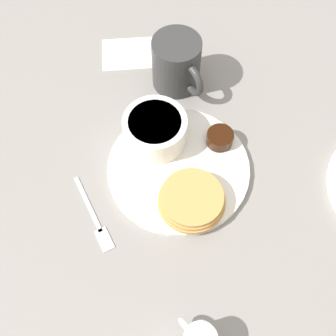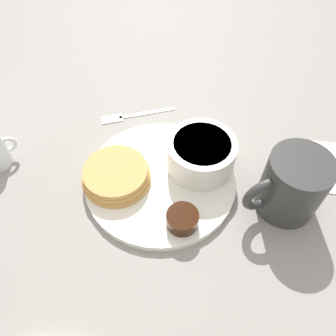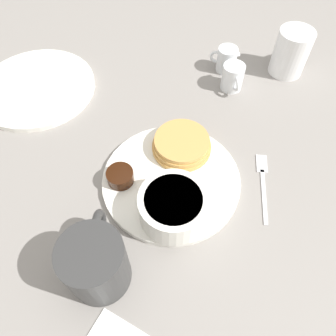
{
  "view_description": "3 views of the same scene",
  "coord_description": "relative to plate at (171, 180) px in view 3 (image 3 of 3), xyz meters",
  "views": [
    {
      "loc": [
        -0.04,
        -0.34,
        0.65
      ],
      "look_at": [
        -0.02,
        -0.02,
        0.04
      ],
      "focal_mm": 45.0,
      "sensor_mm": 36.0,
      "label": 1
    },
    {
      "loc": [
        0.31,
        0.06,
        0.45
      ],
      "look_at": [
        0.0,
        0.01,
        0.04
      ],
      "focal_mm": 35.0,
      "sensor_mm": 36.0,
      "label": 2
    },
    {
      "loc": [
        -0.15,
        0.28,
        0.51
      ],
      "look_at": [
        0.0,
        0.0,
        0.05
      ],
      "focal_mm": 35.0,
      "sensor_mm": 36.0,
      "label": 3
    }
  ],
  "objects": [
    {
      "name": "bowl",
      "position": [
        -0.04,
        0.06,
        0.04
      ],
      "size": [
        0.11,
        0.11,
        0.05
      ],
      "color": "white",
      "rests_on": "plate"
    },
    {
      "name": "creamer_pitcher_near",
      "position": [
        0.01,
        -0.28,
        0.02
      ],
      "size": [
        0.05,
        0.06,
        0.06
      ],
      "color": "white",
      "rests_on": "ground_plane"
    },
    {
      "name": "second_mug",
      "position": [
        -0.08,
        -0.4,
        0.04
      ],
      "size": [
        0.08,
        0.11,
        0.1
      ],
      "color": "white",
      "rests_on": "ground_plane"
    },
    {
      "name": "ground_plane",
      "position": [
        0.0,
        0.0,
        -0.01
      ],
      "size": [
        4.0,
        4.0,
        0.0
      ],
      "primitive_type": "plane",
      "color": "gray"
    },
    {
      "name": "far_plate",
      "position": [
        0.38,
        -0.07,
        0.0
      ],
      "size": [
        0.26,
        0.26,
        0.01
      ],
      "color": "white",
      "rests_on": "ground_plane"
    },
    {
      "name": "syrup_cup",
      "position": [
        0.08,
        0.05,
        0.02
      ],
      "size": [
        0.05,
        0.05,
        0.02
      ],
      "color": "black",
      "rests_on": "plate"
    },
    {
      "name": "butter_ramekin",
      "position": [
        -0.03,
        0.09,
        0.02
      ],
      "size": [
        0.04,
        0.04,
        0.04
      ],
      "color": "white",
      "rests_on": "plate"
    },
    {
      "name": "pancake_stack",
      "position": [
        0.02,
        -0.07,
        0.02
      ],
      "size": [
        0.11,
        0.11,
        0.03
      ],
      "color": "tan",
      "rests_on": "plate"
    },
    {
      "name": "coffee_mug",
      "position": [
        0.01,
        0.2,
        0.05
      ],
      "size": [
        0.09,
        0.12,
        0.1
      ],
      "color": "#333333",
      "rests_on": "ground_plane"
    },
    {
      "name": "plate",
      "position": [
        0.0,
        0.0,
        0.0
      ],
      "size": [
        0.25,
        0.25,
        0.01
      ],
      "color": "white",
      "rests_on": "ground_plane"
    },
    {
      "name": "fork",
      "position": [
        -0.14,
        -0.09,
        -0.0
      ],
      "size": [
        0.07,
        0.14,
        0.0
      ],
      "color": "silver",
      "rests_on": "ground_plane"
    },
    {
      "name": "creamer_pitcher_far",
      "position": [
        0.04,
        -0.33,
        0.02
      ],
      "size": [
        0.07,
        0.04,
        0.06
      ],
      "color": "white",
      "rests_on": "ground_plane"
    }
  ]
}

